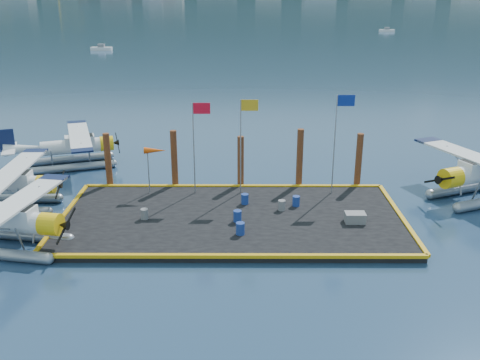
# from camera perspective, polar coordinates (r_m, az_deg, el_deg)

# --- Properties ---
(ground) EXTENTS (4000.00, 4000.00, 0.00)m
(ground) POSITION_cam_1_polar(r_m,az_deg,el_deg) (31.93, -0.85, -4.51)
(ground) COLOR navy
(ground) RESTS_ON ground
(dock) EXTENTS (20.00, 10.00, 0.40)m
(dock) POSITION_cam_1_polar(r_m,az_deg,el_deg) (31.85, -0.85, -4.18)
(dock) COLOR black
(dock) RESTS_ON ground
(dock_bumpers) EXTENTS (20.25, 10.25, 0.18)m
(dock_bumpers) POSITION_cam_1_polar(r_m,az_deg,el_deg) (31.73, -0.85, -3.70)
(dock_bumpers) COLOR #CA930B
(dock_bumpers) RESTS_ON dock
(seaplane_a) EXTENTS (8.93, 9.77, 3.46)m
(seaplane_a) POSITION_cam_1_polar(r_m,az_deg,el_deg) (30.63, -23.51, -4.30)
(seaplane_a) COLOR gray
(seaplane_a) RESTS_ON ground
(seaplane_b) EXTENTS (8.70, 9.58, 3.42)m
(seaplane_b) POSITION_cam_1_polar(r_m,az_deg,el_deg) (36.12, -23.56, -0.73)
(seaplane_b) COLOR gray
(seaplane_b) RESTS_ON ground
(seaplane_c) EXTENTS (8.81, 9.40, 3.37)m
(seaplane_c) POSITION_cam_1_polar(r_m,az_deg,el_deg) (43.13, -17.16, 3.25)
(seaplane_c) COLOR gray
(seaplane_c) RESTS_ON ground
(drum_0) EXTENTS (0.44, 0.44, 0.62)m
(drum_0) POSITION_cam_1_polar(r_m,az_deg,el_deg) (31.76, -10.15, -3.58)
(drum_0) COLOR slate
(drum_0) RESTS_ON dock
(drum_1) EXTENTS (0.47, 0.47, 0.67)m
(drum_1) POSITION_cam_1_polar(r_m,az_deg,el_deg) (30.93, -0.27, -3.86)
(drum_1) COLOR navy
(drum_1) RESTS_ON dock
(drum_2) EXTENTS (0.44, 0.44, 0.62)m
(drum_2) POSITION_cam_1_polar(r_m,az_deg,el_deg) (32.57, 4.47, -2.70)
(drum_2) COLOR slate
(drum_2) RESTS_ON dock
(drum_3) EXTENTS (0.48, 0.48, 0.68)m
(drum_3) POSITION_cam_1_polar(r_m,az_deg,el_deg) (29.37, 0.03, -5.20)
(drum_3) COLOR navy
(drum_3) RESTS_ON dock
(drum_4) EXTENTS (0.45, 0.45, 0.64)m
(drum_4) POSITION_cam_1_polar(r_m,az_deg,el_deg) (33.25, 6.00, -2.25)
(drum_4) COLOR navy
(drum_4) RESTS_ON dock
(drum_5) EXTENTS (0.46, 0.46, 0.65)m
(drum_5) POSITION_cam_1_polar(r_m,az_deg,el_deg) (33.37, 0.52, -2.04)
(drum_5) COLOR navy
(drum_5) RESTS_ON dock
(crate) EXTENTS (1.16, 0.78, 0.58)m
(crate) POSITION_cam_1_polar(r_m,az_deg,el_deg) (31.53, 12.17, -3.94)
(crate) COLOR slate
(crate) RESTS_ON dock
(flagpole_red) EXTENTS (1.14, 0.08, 6.00)m
(flagpole_red) POSITION_cam_1_polar(r_m,az_deg,el_deg) (34.14, -4.64, 4.91)
(flagpole_red) COLOR gray
(flagpole_red) RESTS_ON dock
(flagpole_yellow) EXTENTS (1.14, 0.08, 6.20)m
(flagpole_yellow) POSITION_cam_1_polar(r_m,az_deg,el_deg) (33.99, 0.41, 5.12)
(flagpole_yellow) COLOR gray
(flagpole_yellow) RESTS_ON dock
(flagpole_blue) EXTENTS (1.14, 0.08, 6.50)m
(flagpole_blue) POSITION_cam_1_polar(r_m,az_deg,el_deg) (34.50, 10.46, 5.30)
(flagpole_blue) COLOR gray
(flagpole_blue) RESTS_ON dock
(windsock) EXTENTS (1.40, 0.44, 3.12)m
(windsock) POSITION_cam_1_polar(r_m,az_deg,el_deg) (34.79, -9.09, 3.01)
(windsock) COLOR gray
(windsock) RESTS_ON dock
(piling_0) EXTENTS (0.44, 0.44, 4.00)m
(piling_0) POSITION_cam_1_polar(r_m,az_deg,el_deg) (37.35, -13.88, 1.88)
(piling_0) COLOR #4A2515
(piling_0) RESTS_ON ground
(piling_1) EXTENTS (0.44, 0.44, 4.20)m
(piling_1) POSITION_cam_1_polar(r_m,az_deg,el_deg) (36.49, -7.02, 2.07)
(piling_1) COLOR #4A2515
(piling_1) RESTS_ON ground
(piling_2) EXTENTS (0.44, 0.44, 3.80)m
(piling_2) POSITION_cam_1_polar(r_m,az_deg,el_deg) (36.27, 0.07, 1.78)
(piling_2) COLOR #4A2515
(piling_2) RESTS_ON ground
(piling_3) EXTENTS (0.44, 0.44, 4.30)m
(piling_3) POSITION_cam_1_polar(r_m,az_deg,el_deg) (36.41, 6.38, 2.13)
(piling_3) COLOR #4A2515
(piling_3) RESTS_ON ground
(piling_4) EXTENTS (0.44, 0.44, 4.00)m
(piling_4) POSITION_cam_1_polar(r_m,az_deg,el_deg) (37.10, 12.53, 1.87)
(piling_4) COLOR #4A2515
(piling_4) RESTS_ON ground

